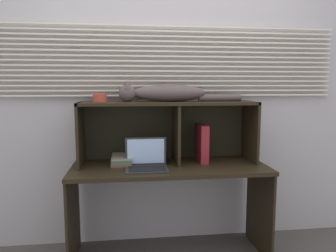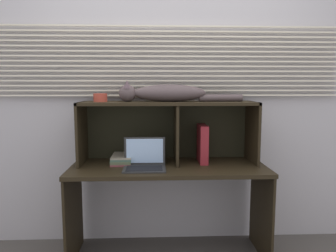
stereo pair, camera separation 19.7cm
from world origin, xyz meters
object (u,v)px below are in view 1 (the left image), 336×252
(laptop, at_px, (146,162))
(small_basket, at_px, (100,98))
(binder_upright, at_px, (202,143))
(book_stack, at_px, (122,160))
(cat, at_px, (166,93))

(laptop, xyz_separation_m, small_basket, (-0.34, 0.17, 0.46))
(laptop, distance_m, small_basket, 0.60)
(binder_upright, xyz_separation_m, book_stack, (-0.63, -0.00, -0.12))
(small_basket, bearing_deg, binder_upright, 0.00)
(book_stack, xyz_separation_m, small_basket, (-0.16, 0.00, 0.48))
(book_stack, height_order, small_basket, small_basket)
(laptop, xyz_separation_m, book_stack, (-0.18, 0.17, -0.01))
(cat, bearing_deg, book_stack, -179.96)
(cat, distance_m, laptop, 0.55)
(cat, height_order, small_basket, cat)
(small_basket, bearing_deg, laptop, -26.27)
(laptop, bearing_deg, binder_upright, 20.27)
(laptop, bearing_deg, book_stack, 137.54)
(cat, relative_size, binder_upright, 3.21)
(cat, xyz_separation_m, laptop, (-0.16, -0.17, -0.50))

